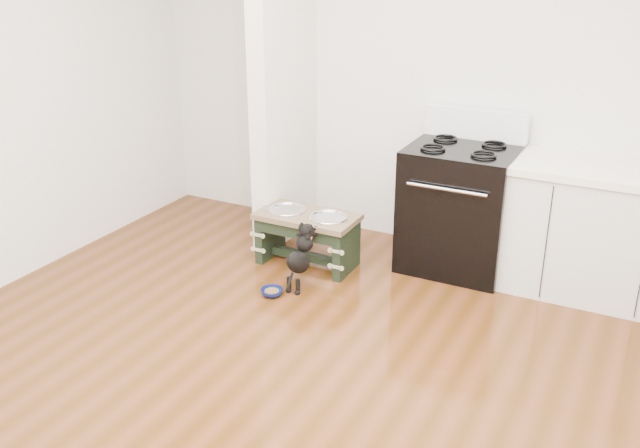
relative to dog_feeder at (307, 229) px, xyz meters
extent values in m
plane|color=#47270C|center=(0.75, -1.67, -0.29)|extent=(5.00, 5.00, 0.00)
plane|color=silver|center=(0.75, 0.83, 1.06)|extent=(5.00, 0.00, 5.00)
cube|color=silver|center=(-0.43, 0.43, 1.06)|extent=(0.15, 0.80, 2.70)
cube|color=black|center=(1.00, 0.49, 0.17)|extent=(0.76, 0.65, 0.92)
cube|color=black|center=(1.00, 0.18, 0.11)|extent=(0.58, 0.02, 0.50)
cylinder|color=silver|center=(1.00, 0.14, 0.43)|extent=(0.56, 0.02, 0.02)
cube|color=white|center=(1.00, 0.76, 0.74)|extent=(0.76, 0.08, 0.22)
torus|color=black|center=(0.82, 0.35, 0.64)|extent=(0.18, 0.18, 0.02)
torus|color=black|center=(1.18, 0.35, 0.64)|extent=(0.18, 0.18, 0.02)
torus|color=black|center=(0.82, 0.63, 0.64)|extent=(0.18, 0.18, 0.02)
torus|color=black|center=(1.18, 0.63, 0.64)|extent=(0.18, 0.18, 0.02)
cube|color=silver|center=(1.98, 0.51, 0.14)|extent=(1.20, 0.60, 0.86)
cube|color=silver|center=(1.98, 0.51, 0.60)|extent=(1.24, 0.64, 0.05)
cube|color=black|center=(1.98, 0.25, -0.24)|extent=(1.20, 0.06, 0.10)
cube|color=black|center=(-0.32, 0.01, -0.11)|extent=(0.06, 0.36, 0.37)
cube|color=black|center=(0.32, 0.01, -0.11)|extent=(0.06, 0.36, 0.37)
cube|color=black|center=(0.00, -0.16, 0.03)|extent=(0.59, 0.03, 0.09)
cube|color=black|center=(0.00, 0.01, -0.23)|extent=(0.59, 0.06, 0.06)
cube|color=brown|center=(0.00, 0.01, 0.10)|extent=(0.74, 0.40, 0.04)
cylinder|color=silver|center=(-0.17, 0.01, 0.10)|extent=(0.25, 0.25, 0.05)
cylinder|color=silver|center=(0.17, 0.01, 0.10)|extent=(0.25, 0.25, 0.05)
torus|color=silver|center=(-0.17, 0.01, 0.12)|extent=(0.29, 0.29, 0.02)
torus|color=silver|center=(0.17, 0.01, 0.12)|extent=(0.29, 0.29, 0.02)
cylinder|color=black|center=(0.10, -0.45, -0.23)|extent=(0.03, 0.03, 0.11)
cylinder|color=black|center=(0.17, -0.45, -0.23)|extent=(0.03, 0.03, 0.11)
sphere|color=black|center=(0.10, -0.46, -0.28)|extent=(0.04, 0.04, 0.04)
sphere|color=black|center=(0.17, -0.46, -0.28)|extent=(0.04, 0.04, 0.04)
ellipsoid|color=black|center=(0.13, -0.38, -0.09)|extent=(0.13, 0.30, 0.27)
sphere|color=black|center=(0.13, -0.28, 0.02)|extent=(0.12, 0.12, 0.12)
sphere|color=black|center=(0.13, -0.25, 0.10)|extent=(0.11, 0.11, 0.11)
sphere|color=black|center=(0.10, -0.18, 0.10)|extent=(0.04, 0.04, 0.04)
sphere|color=black|center=(0.17, -0.18, 0.10)|extent=(0.04, 0.04, 0.04)
cylinder|color=black|center=(0.13, -0.50, -0.17)|extent=(0.02, 0.09, 0.10)
torus|color=#D53E55|center=(0.13, -0.26, 0.06)|extent=(0.10, 0.06, 0.09)
imported|color=#0B1652|center=(0.02, -0.55, -0.27)|extent=(0.19, 0.19, 0.05)
cylinder|color=#4F3816|center=(0.02, -0.55, -0.26)|extent=(0.10, 0.10, 0.02)
camera|label=1|loc=(2.31, -4.29, 2.05)|focal=40.00mm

